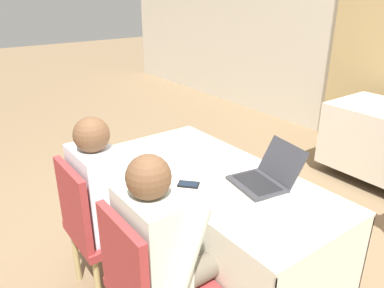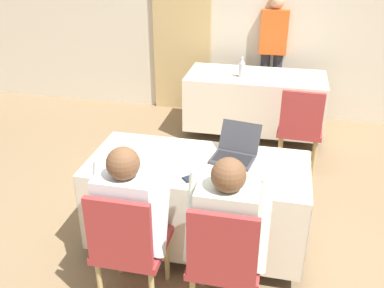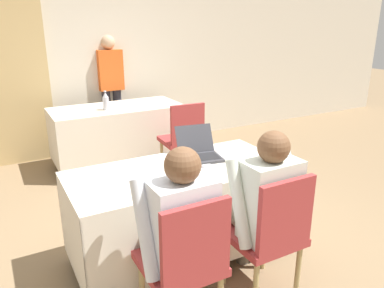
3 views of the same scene
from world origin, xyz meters
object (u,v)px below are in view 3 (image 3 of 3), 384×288
laptop (199,152)px  person_checkered_shirt (177,227)px  person_white_shirt (262,203)px  person_red_shirt (111,85)px  chair_near_left (186,260)px  water_bottle (106,101)px  chair_far_spare (183,136)px  cell_phone (195,179)px  chair_near_right (270,232)px

laptop → person_checkered_shirt: bearing=-117.9°
person_white_shirt → person_red_shirt: bearing=-91.3°
person_checkered_shirt → person_white_shirt: size_ratio=1.00×
chair_near_left → person_red_shirt: 3.65m
water_bottle → person_red_shirt: bearing=68.6°
water_bottle → person_white_shirt: 2.69m
water_bottle → laptop: bearing=-84.9°
laptop → chair_far_spare: laptop is taller
cell_phone → chair_near_left: chair_near_left is taller
chair_near_left → person_checkered_shirt: person_checkered_shirt is taller
cell_phone → person_checkered_shirt: size_ratio=0.12×
chair_near_left → chair_near_right: same height
person_checkered_shirt → person_white_shirt: (0.61, 0.00, 0.00)m
person_white_shirt → cell_phone: bearing=-49.3°
chair_far_spare → person_white_shirt: person_white_shirt is taller
cell_phone → person_red_shirt: (0.38, 3.10, 0.16)m
chair_far_spare → person_checkered_shirt: person_checkered_shirt is taller
laptop → person_white_shirt: bearing=-75.5°
water_bottle → person_checkered_shirt: size_ratio=0.20×
water_bottle → chair_far_spare: water_bottle is taller
cell_phone → chair_near_left: 0.61m
cell_phone → laptop: bearing=103.9°
water_bottle → chair_near_left: size_ratio=0.26×
chair_near_left → person_white_shirt: bearing=-170.4°
person_white_shirt → person_red_shirt: (0.08, 3.45, 0.25)m
laptop → water_bottle: (-0.17, 1.96, 0.06)m
person_checkered_shirt → chair_far_spare: bearing=-118.4°
chair_far_spare → person_checkered_shirt: size_ratio=0.78×
chair_near_left → water_bottle: bearing=-97.9°
laptop → person_red_shirt: person_red_shirt is taller
chair_far_spare → person_red_shirt: size_ratio=0.57×
chair_near_right → person_red_shirt: (0.08, 3.56, 0.41)m
laptop → person_red_shirt: bearing=97.3°
water_bottle → chair_near_right: (0.23, -2.78, -0.35)m
person_checkered_shirt → person_red_shirt: (0.69, 3.45, 0.25)m
laptop → person_white_shirt: 0.73m
person_white_shirt → water_bottle: bearing=-85.1°
water_bottle → person_red_shirt: (0.30, 0.78, 0.06)m
chair_near_left → cell_phone: bearing=-124.5°
laptop → chair_near_right: laptop is taller
cell_phone → chair_near_right: 0.60m
cell_phone → person_checkered_shirt: person_checkered_shirt is taller
laptop → cell_phone: laptop is taller
chair_near_left → chair_near_right: size_ratio=1.00×
chair_near_right → chair_far_spare: same height
chair_near_right → person_red_shirt: bearing=-91.2°
person_red_shirt → chair_near_right: bearing=-92.3°
chair_far_spare → cell_phone: bearing=68.2°
laptop → chair_near_right: bearing=-76.1°
person_white_shirt → person_checkered_shirt: bearing=0.0°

